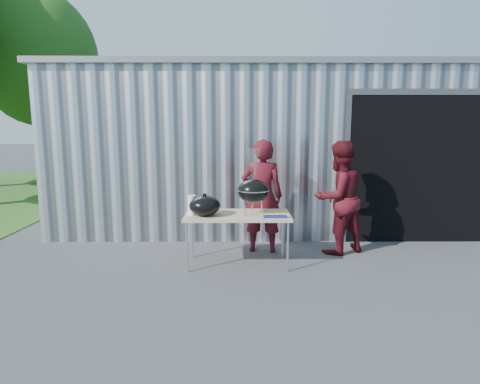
{
  "coord_description": "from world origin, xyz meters",
  "views": [
    {
      "loc": [
        0.21,
        -5.07,
        2.0
      ],
      "look_at": [
        0.25,
        0.66,
        1.05
      ],
      "focal_mm": 30.0,
      "sensor_mm": 36.0,
      "label": 1
    }
  ],
  "objects_px": {
    "folding_table": "(238,217)",
    "kettle_grill": "(253,185)",
    "person_bystander": "(338,198)",
    "person_cook": "(262,196)"
  },
  "relations": [
    {
      "from": "folding_table",
      "to": "kettle_grill",
      "type": "height_order",
      "value": "kettle_grill"
    },
    {
      "from": "kettle_grill",
      "to": "person_bystander",
      "type": "xyz_separation_m",
      "value": [
        1.36,
        0.59,
        -0.28
      ]
    },
    {
      "from": "person_cook",
      "to": "person_bystander",
      "type": "xyz_separation_m",
      "value": [
        1.19,
        -0.06,
        -0.01
      ]
    },
    {
      "from": "person_cook",
      "to": "person_bystander",
      "type": "relative_size",
      "value": 1.01
    },
    {
      "from": "person_cook",
      "to": "person_bystander",
      "type": "distance_m",
      "value": 1.2
    },
    {
      "from": "person_bystander",
      "to": "folding_table",
      "type": "bearing_deg",
      "value": -7.13
    },
    {
      "from": "kettle_grill",
      "to": "person_cook",
      "type": "xyz_separation_m",
      "value": [
        0.17,
        0.65,
        -0.27
      ]
    },
    {
      "from": "folding_table",
      "to": "person_cook",
      "type": "height_order",
      "value": "person_cook"
    },
    {
      "from": "folding_table",
      "to": "kettle_grill",
      "type": "relative_size",
      "value": 1.6
    },
    {
      "from": "kettle_grill",
      "to": "person_cook",
      "type": "distance_m",
      "value": 0.72
    }
  ]
}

